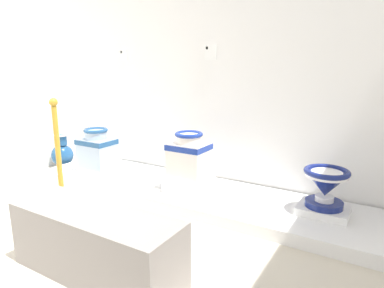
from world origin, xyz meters
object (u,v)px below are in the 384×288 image
object	(u,v)px
antique_toilet_slender_white	(97,148)
decorative_vase_companion	(62,154)
stanchion_post_near_left	(61,188)
info_placard_second	(211,52)
antique_toilet_tall_cobalt	(326,184)
plinth_block_pale_glazed	(189,183)
plinth_block_slender_white	(98,169)
info_placard_first	(124,55)
museum_bench	(96,244)
antique_toilet_pale_glazed	(189,155)
plinth_block_tall_cobalt	(323,210)

from	to	relation	value
antique_toilet_slender_white	decorative_vase_companion	size ratio (longest dim) A/B	0.98
stanchion_post_near_left	info_placard_second	bearing A→B (deg)	65.61
antique_toilet_tall_cobalt	stanchion_post_near_left	xyz separation A→B (m)	(-1.79, -0.98, -0.07)
antique_toilet_tall_cobalt	decorative_vase_companion	bearing A→B (deg)	-179.31
antique_toilet_slender_white	plinth_block_pale_glazed	bearing A→B (deg)	0.87
plinth_block_slender_white	info_placard_second	bearing A→B (deg)	23.37
info_placard_first	info_placard_second	bearing A→B (deg)	0.00
museum_bench	decorative_vase_companion	bearing A→B (deg)	146.40
antique_toilet_tall_cobalt	decorative_vase_companion	world-z (taller)	antique_toilet_tall_cobalt
antique_toilet_pale_glazed	museum_bench	distance (m)	1.27
info_placard_first	info_placard_second	world-z (taller)	info_placard_second
antique_toilet_slender_white	antique_toilet_tall_cobalt	distance (m)	2.30
antique_toilet_slender_white	plinth_block_tall_cobalt	bearing A→B (deg)	3.06
antique_toilet_pale_glazed	decorative_vase_companion	xyz separation A→B (m)	(-1.85, 0.07, -0.26)
plinth_block_slender_white	plinth_block_pale_glazed	distance (m)	1.15
plinth_block_pale_glazed	stanchion_post_near_left	bearing A→B (deg)	-126.41
antique_toilet_tall_cobalt	antique_toilet_slender_white	bearing A→B (deg)	-176.94
decorative_vase_companion	stanchion_post_near_left	xyz separation A→B (m)	(1.20, -0.94, 0.10)
plinth_block_tall_cobalt	museum_bench	xyz separation A→B (m)	(-1.02, -1.35, 0.07)
antique_toilet_slender_white	info_placard_second	distance (m)	1.56
plinth_block_pale_glazed	antique_toilet_tall_cobalt	size ratio (longest dim) A/B	1.07
plinth_block_tall_cobalt	stanchion_post_near_left	world-z (taller)	stanchion_post_near_left
info_placard_first	museum_bench	world-z (taller)	info_placard_first
plinth_block_slender_white	decorative_vase_companion	distance (m)	0.71
plinth_block_slender_white	antique_toilet_pale_glazed	bearing A→B (deg)	0.87
stanchion_post_near_left	museum_bench	bearing A→B (deg)	-25.64
antique_toilet_pale_glazed	museum_bench	xyz separation A→B (m)	(0.13, -1.24, -0.24)
antique_toilet_pale_glazed	info_placard_first	world-z (taller)	info_placard_first
plinth_block_tall_cobalt	info_placard_second	size ratio (longest dim) A/B	2.62
stanchion_post_near_left	plinth_block_pale_glazed	bearing A→B (deg)	53.59
museum_bench	info_placard_first	bearing A→B (deg)	126.81
museum_bench	info_placard_second	bearing A→B (deg)	95.53
plinth_block_pale_glazed	stanchion_post_near_left	size ratio (longest dim) A/B	0.37
info_placard_second	stanchion_post_near_left	xyz separation A→B (m)	(-0.60, -1.33, -1.06)
antique_toilet_pale_glazed	info_placard_second	bearing A→B (deg)	94.73
plinth_block_slender_white	antique_toilet_pale_glazed	xyz separation A→B (m)	(1.15, 0.02, 0.31)
plinth_block_slender_white	antique_toilet_pale_glazed	world-z (taller)	antique_toilet_pale_glazed
plinth_block_pale_glazed	info_placard_second	size ratio (longest dim) A/B	2.54
antique_toilet_slender_white	plinth_block_tall_cobalt	world-z (taller)	antique_toilet_slender_white
stanchion_post_near_left	antique_toilet_slender_white	bearing A→B (deg)	120.60
info_placard_first	decorative_vase_companion	bearing A→B (deg)	-150.63
plinth_block_tall_cobalt	info_placard_first	size ratio (longest dim) A/B	3.00
info_placard_second	museum_bench	bearing A→B (deg)	-84.47
antique_toilet_slender_white	antique_toilet_tall_cobalt	xyz separation A→B (m)	(2.30, 0.12, -0.01)
antique_toilet_slender_white	museum_bench	xyz separation A→B (m)	(1.27, -1.22, -0.16)
plinth_block_slender_white	antique_toilet_slender_white	size ratio (longest dim) A/B	0.83
stanchion_post_near_left	info_placard_first	bearing A→B (deg)	110.74
plinth_block_slender_white	museum_bench	distance (m)	1.77
plinth_block_pale_glazed	stanchion_post_near_left	world-z (taller)	stanchion_post_near_left
antique_toilet_slender_white	antique_toilet_pale_glazed	world-z (taller)	antique_toilet_pale_glazed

